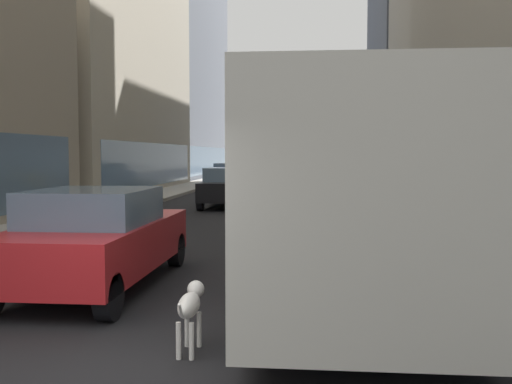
{
  "coord_description": "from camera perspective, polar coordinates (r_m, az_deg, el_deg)",
  "views": [
    {
      "loc": [
        2.28,
        -5.13,
        2.18
      ],
      "look_at": [
        1.12,
        6.82,
        1.4
      ],
      "focal_mm": 41.14,
      "sensor_mm": 36.0,
      "label": 1
    }
  ],
  "objects": [
    {
      "name": "car_yellow_taxi",
      "position": [
        31.16,
        3.56,
        1.21
      ],
      "size": [
        1.8,
        4.21,
        1.62
      ],
      "color": "yellow",
      "rests_on": "ground"
    },
    {
      "name": "building_right_far",
      "position": [
        51.14,
        16.86,
        14.87
      ],
      "size": [
        9.24,
        15.06,
        24.44
      ],
      "color": "#4C515B",
      "rests_on": "ground"
    },
    {
      "name": "car_black_suv",
      "position": [
        24.3,
        -2.69,
        0.51
      ],
      "size": [
        1.86,
        4.76,
        1.62
      ],
      "color": "black",
      "rests_on": "ground"
    },
    {
      "name": "dalmatian_dog",
      "position": [
        6.62,
        -6.41,
        -10.89
      ],
      "size": [
        0.22,
        0.96,
        0.72
      ],
      "color": "white",
      "rests_on": "ground"
    },
    {
      "name": "transit_bus",
      "position": [
        10.79,
        8.3,
        1.54
      ],
      "size": [
        2.78,
        11.53,
        3.05
      ],
      "color": "silver",
      "rests_on": "ground"
    },
    {
      "name": "traffic_light_near",
      "position": [
        9.1,
        22.35,
        5.05
      ],
      "size": [
        0.24,
        0.41,
        3.4
      ],
      "color": "black",
      "rests_on": "sidewalk_right"
    },
    {
      "name": "ground_plane",
      "position": [
        40.25,
        2.3,
        0.6
      ],
      "size": [
        120.0,
        120.0,
        0.0
      ],
      "primitive_type": "plane",
      "color": "black"
    },
    {
      "name": "car_blue_hatchback",
      "position": [
        36.32,
        -2.49,
        1.57
      ],
      "size": [
        1.87,
        4.75,
        1.62
      ],
      "color": "#4C6BB7",
      "rests_on": "ground"
    },
    {
      "name": "car_red_coupe",
      "position": [
        9.89,
        -15.16,
        -4.29
      ],
      "size": [
        1.89,
        4.62,
        1.62
      ],
      "color": "red",
      "rests_on": "ground"
    },
    {
      "name": "sidewalk_right",
      "position": [
        40.33,
        10.41,
        0.66
      ],
      "size": [
        2.4,
        110.0,
        0.15
      ],
      "primitive_type": "cube",
      "color": "gray",
      "rests_on": "ground"
    },
    {
      "name": "building_left_mid",
      "position": [
        36.67,
        -18.14,
        16.61
      ],
      "size": [
        10.41,
        19.13,
        20.98
      ],
      "color": "#B2A893",
      "rests_on": "ground"
    },
    {
      "name": "car_grey_wagon",
      "position": [
        47.59,
        6.18,
        2.05
      ],
      "size": [
        1.78,
        4.0,
        1.62
      ],
      "color": "slate",
      "rests_on": "ground"
    },
    {
      "name": "sidewalk_left",
      "position": [
        40.97,
        -5.69,
        0.75
      ],
      "size": [
        2.4,
        110.0,
        0.15
      ],
      "primitive_type": "cube",
      "color": "#ADA89E",
      "rests_on": "ground"
    }
  ]
}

